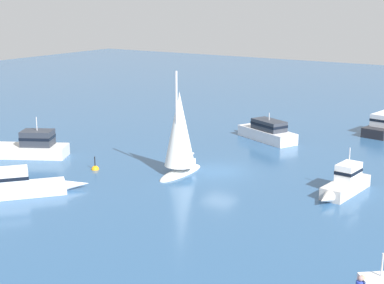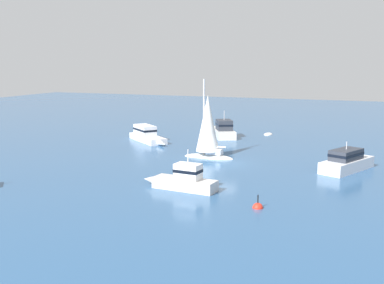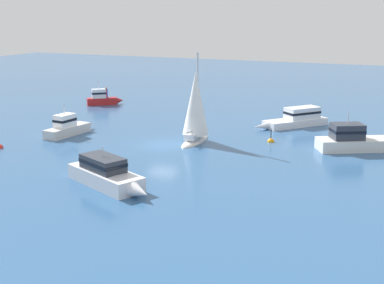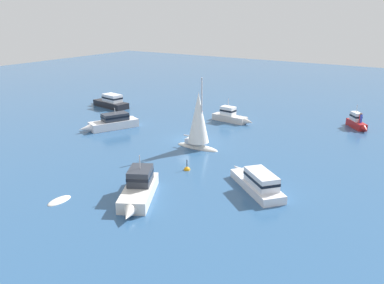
{
  "view_description": "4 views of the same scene",
  "coord_description": "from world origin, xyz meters",
  "px_view_note": "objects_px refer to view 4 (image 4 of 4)",
  "views": [
    {
      "loc": [
        -37.73,
        -21.75,
        13.1
      ],
      "look_at": [
        3.41,
        4.74,
        0.95
      ],
      "focal_mm": 54.87,
      "sensor_mm": 36.0,
      "label": 1
    },
    {
      "loc": [
        13.62,
        -42.58,
        9.71
      ],
      "look_at": [
        -3.82,
        1.61,
        1.59
      ],
      "focal_mm": 44.89,
      "sensor_mm": 36.0,
      "label": 2
    },
    {
      "loc": [
        39.54,
        20.05,
        11.37
      ],
      "look_at": [
        4.96,
        4.98,
        1.92
      ],
      "focal_mm": 49.09,
      "sensor_mm": 36.0,
      "label": 3
    },
    {
      "loc": [
        -25.46,
        39.01,
        14.74
      ],
      "look_at": [
        -3.32,
        4.93,
        1.62
      ],
      "focal_mm": 38.52,
      "sensor_mm": 36.0,
      "label": 4
    }
  ],
  "objects_px": {
    "cabin_cruiser": "(357,122)",
    "cabin_cruiser_1": "(110,102)",
    "channel_buoy": "(187,170)",
    "launch": "(112,122)",
    "ketch": "(198,123)",
    "mooring_buoy": "(200,112)",
    "powerboat": "(139,188)",
    "tender": "(59,201)",
    "motor_cruiser": "(231,116)",
    "motor_cruiser_1": "(258,182)"
  },
  "relations": [
    {
      "from": "cabin_cruiser",
      "to": "cabin_cruiser_1",
      "type": "relative_size",
      "value": 0.51
    },
    {
      "from": "channel_buoy",
      "to": "launch",
      "type": "bearing_deg",
      "value": -22.85
    },
    {
      "from": "ketch",
      "to": "mooring_buoy",
      "type": "height_order",
      "value": "ketch"
    },
    {
      "from": "ketch",
      "to": "powerboat",
      "type": "bearing_deg",
      "value": -78.57
    },
    {
      "from": "ketch",
      "to": "mooring_buoy",
      "type": "xyz_separation_m",
      "value": [
        8.74,
        -14.55,
        -2.91
      ]
    },
    {
      "from": "launch",
      "to": "tender",
      "type": "distance_m",
      "value": 21.3
    },
    {
      "from": "powerboat",
      "to": "tender",
      "type": "height_order",
      "value": "powerboat"
    },
    {
      "from": "powerboat",
      "to": "mooring_buoy",
      "type": "xyz_separation_m",
      "value": [
        11.48,
        -27.99,
        -0.84
      ]
    },
    {
      "from": "motor_cruiser",
      "to": "ketch",
      "type": "height_order",
      "value": "ketch"
    },
    {
      "from": "cabin_cruiser",
      "to": "motor_cruiser_1",
      "type": "xyz_separation_m",
      "value": [
        2.75,
        24.96,
        -0.02
      ]
    },
    {
      "from": "motor_cruiser_1",
      "to": "cabin_cruiser_1",
      "type": "distance_m",
      "value": 36.51
    },
    {
      "from": "powerboat",
      "to": "tender",
      "type": "xyz_separation_m",
      "value": [
        5.01,
        3.99,
        -0.85
      ]
    },
    {
      "from": "tender",
      "to": "motor_cruiser_1",
      "type": "bearing_deg",
      "value": 128.06
    },
    {
      "from": "launch",
      "to": "cabin_cruiser_1",
      "type": "relative_size",
      "value": 0.95
    },
    {
      "from": "tender",
      "to": "cabin_cruiser_1",
      "type": "height_order",
      "value": "cabin_cruiser_1"
    },
    {
      "from": "launch",
      "to": "mooring_buoy",
      "type": "height_order",
      "value": "launch"
    },
    {
      "from": "motor_cruiser",
      "to": "launch",
      "type": "distance_m",
      "value": 16.04
    },
    {
      "from": "motor_cruiser",
      "to": "ketch",
      "type": "relative_size",
      "value": 0.76
    },
    {
      "from": "motor_cruiser_1",
      "to": "mooring_buoy",
      "type": "xyz_separation_m",
      "value": [
        19.01,
        -21.35,
        -0.76
      ]
    },
    {
      "from": "motor_cruiser",
      "to": "tender",
      "type": "distance_m",
      "value": 29.49
    },
    {
      "from": "motor_cruiser_1",
      "to": "ketch",
      "type": "xyz_separation_m",
      "value": [
        10.27,
        -6.81,
        2.15
      ]
    },
    {
      "from": "tender",
      "to": "channel_buoy",
      "type": "height_order",
      "value": "channel_buoy"
    },
    {
      "from": "motor_cruiser_1",
      "to": "powerboat",
      "type": "relative_size",
      "value": 0.97
    },
    {
      "from": "cabin_cruiser",
      "to": "cabin_cruiser_1",
      "type": "bearing_deg",
      "value": -116.07
    },
    {
      "from": "motor_cruiser_1",
      "to": "cabin_cruiser_1",
      "type": "bearing_deg",
      "value": 13.19
    },
    {
      "from": "tender",
      "to": "mooring_buoy",
      "type": "distance_m",
      "value": 32.63
    },
    {
      "from": "motor_cruiser",
      "to": "launch",
      "type": "height_order",
      "value": "motor_cruiser"
    },
    {
      "from": "cabin_cruiser_1",
      "to": "channel_buoy",
      "type": "xyz_separation_m",
      "value": [
        -25.01,
        15.75,
        -0.82
      ]
    },
    {
      "from": "cabin_cruiser_1",
      "to": "ketch",
      "type": "bearing_deg",
      "value": 166.52
    },
    {
      "from": "motor_cruiser_1",
      "to": "tender",
      "type": "height_order",
      "value": "motor_cruiser_1"
    },
    {
      "from": "cabin_cruiser",
      "to": "motor_cruiser",
      "type": "bearing_deg",
      "value": -107.98
    },
    {
      "from": "launch",
      "to": "channel_buoy",
      "type": "distance_m",
      "value": 17.58
    },
    {
      "from": "motor_cruiser_1",
      "to": "powerboat",
      "type": "distance_m",
      "value": 10.04
    },
    {
      "from": "powerboat",
      "to": "cabin_cruiser_1",
      "type": "height_order",
      "value": "powerboat"
    },
    {
      "from": "cabin_cruiser",
      "to": "mooring_buoy",
      "type": "distance_m",
      "value": 22.07
    },
    {
      "from": "ketch",
      "to": "mooring_buoy",
      "type": "bearing_deg",
      "value": 120.89
    },
    {
      "from": "cabin_cruiser",
      "to": "ketch",
      "type": "xyz_separation_m",
      "value": [
        13.03,
        18.15,
        2.13
      ]
    },
    {
      "from": "motor_cruiser_1",
      "to": "cabin_cruiser_1",
      "type": "relative_size",
      "value": 0.91
    },
    {
      "from": "tender",
      "to": "mooring_buoy",
      "type": "relative_size",
      "value": 1.79
    },
    {
      "from": "powerboat",
      "to": "ketch",
      "type": "bearing_deg",
      "value": 163.16
    },
    {
      "from": "motor_cruiser_1",
      "to": "cabin_cruiser_1",
      "type": "height_order",
      "value": "cabin_cruiser_1"
    },
    {
      "from": "motor_cruiser_1",
      "to": "powerboat",
      "type": "xyz_separation_m",
      "value": [
        7.53,
        6.63,
        0.09
      ]
    },
    {
      "from": "cabin_cruiser",
      "to": "motor_cruiser_1",
      "type": "bearing_deg",
      "value": -46.02
    },
    {
      "from": "mooring_buoy",
      "to": "powerboat",
      "type": "bearing_deg",
      "value": 112.3
    },
    {
      "from": "ketch",
      "to": "motor_cruiser_1",
      "type": "bearing_deg",
      "value": -33.63
    },
    {
      "from": "motor_cruiser",
      "to": "channel_buoy",
      "type": "height_order",
      "value": "motor_cruiser"
    },
    {
      "from": "motor_cruiser",
      "to": "cabin_cruiser_1",
      "type": "relative_size",
      "value": 0.78
    },
    {
      "from": "ketch",
      "to": "powerboat",
      "type": "relative_size",
      "value": 1.09
    },
    {
      "from": "channel_buoy",
      "to": "cabin_cruiser",
      "type": "bearing_deg",
      "value": -113.09
    },
    {
      "from": "ketch",
      "to": "launch",
      "type": "relative_size",
      "value": 1.08
    }
  ]
}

